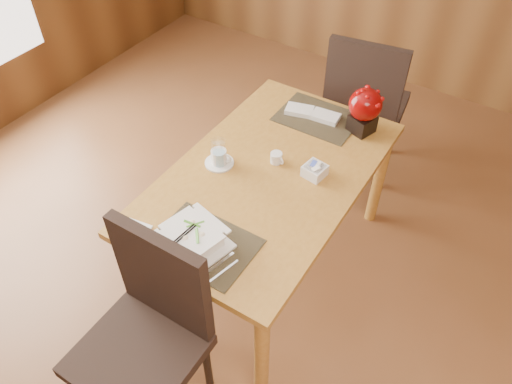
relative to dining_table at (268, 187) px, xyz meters
The scene contains 14 objects.
ground 0.89m from the dining_table, 90.00° to the right, with size 6.00×6.00×0.00m, color brown.
dining_table is the anchor object (origin of this frame).
placemat_near 0.56m from the dining_table, 90.00° to the right, with size 0.45×0.33×0.01m, color black.
placemat_far 0.56m from the dining_table, 90.00° to the left, with size 0.45×0.33×0.01m, color black.
soup_setting 0.61m from the dining_table, 92.88° to the right, with size 0.33×0.33×0.11m.
coffee_cup 0.30m from the dining_table, 163.90° to the right, with size 0.15×0.15×0.09m.
water_glass 0.31m from the dining_table, 161.79° to the right, with size 0.07×0.07×0.16m, color white.
creamer_jug 0.16m from the dining_table, 95.98° to the left, with size 0.08×0.08×0.06m, color silver, non-canonical shape.
sugar_caddy 0.27m from the dining_table, 28.17° to the left, with size 0.10×0.10×0.06m, color silver.
berry_decor 0.67m from the dining_table, 65.88° to the left, with size 0.18×0.18×0.27m.
napkins_far 0.56m from the dining_table, 92.58° to the left, with size 0.31×0.11×0.03m, color silver, non-canonical shape.
bread_plate 0.75m from the dining_table, 115.34° to the right, with size 0.14×0.14×0.01m, color silver.
near_chair 0.93m from the dining_table, 91.51° to the right, with size 0.49×0.49×1.04m.
far_chair 1.07m from the dining_table, 85.09° to the left, with size 0.56×0.57×1.07m.
Camera 1 is at (0.94, -1.01, 2.47)m, focal length 35.00 mm.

